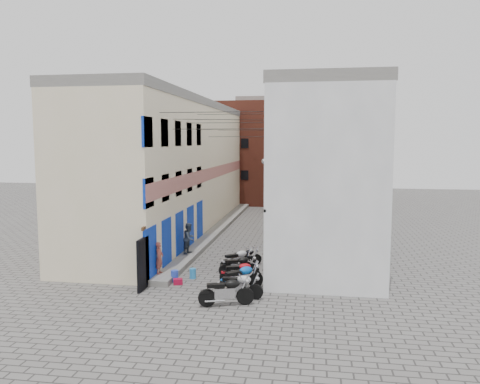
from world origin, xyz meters
The scene contains 21 objects.
ground centered at (0.00, 0.00, 0.00)m, with size 90.00×90.00×0.00m, color #5E5B58.
plinth centered at (-2.05, 13.00, 0.12)m, with size 0.90×26.00×0.25m, color slate.
building_left centered at (-4.98, 12.95, 4.50)m, with size 5.10×27.00×9.00m.
building_right centered at (5.00, 13.00, 4.51)m, with size 5.94×26.00×9.00m.
building_far_brick_left centered at (-2.00, 28.00, 5.00)m, with size 6.00×6.00×10.00m, color brown.
building_far_brick_right centered at (3.00, 30.00, 4.00)m, with size 5.00×6.00×8.00m, color brown.
building_far_concrete centered at (0.00, 34.00, 5.50)m, with size 8.00×5.00×11.00m, color slate.
far_shopfront centered at (0.00, 25.20, 1.20)m, with size 2.00×0.30×2.40m, color black.
overhead_wires centered at (0.00, 7.64, 7.12)m, with size 5.80×13.02×1.32m.
motorcycle_a centered at (1.28, -1.78, 0.62)m, with size 0.67×2.13×1.23m, color black, non-canonical shape.
motorcycle_b centered at (1.62, -0.83, 0.57)m, with size 0.62×1.96×1.13m, color #B3B3B8, non-canonical shape.
motorcycle_c centered at (1.57, 0.08, 0.61)m, with size 0.67×2.12×1.23m, color blue, non-canonical shape.
motorcycle_d centered at (1.37, 1.12, 0.54)m, with size 0.59×1.86×1.07m, color #AE0C16, non-canonical shape.
motorcycle_e centered at (1.14, 2.13, 0.55)m, with size 0.60×1.89×1.10m, color black, non-canonical shape.
motorcycle_f centered at (0.92, 3.18, 0.57)m, with size 0.62×1.97×1.14m, color #BCBCC1, non-canonical shape.
motorcycle_g centered at (1.20, 4.00, 0.49)m, with size 0.53×1.69×0.98m, color black, non-canonical shape.
person_a centered at (-2.35, 1.17, 0.97)m, with size 0.52×0.34×1.44m, color #9F473A.
person_b centered at (-2.01, 5.05, 1.07)m, with size 0.80×0.62×1.64m, color #343E4E.
water_jug_near centered at (-1.55, 0.86, 0.25)m, with size 0.33×0.33×0.51m, color blue.
water_jug_far centered at (-0.88, 1.46, 0.23)m, with size 0.30×0.30×0.46m, color #2A8BD6.
red_crate centered at (-1.29, 0.50, 0.12)m, with size 0.39×0.29×0.25m, color maroon.
Camera 1 is at (4.49, -18.63, 6.22)m, focal length 35.00 mm.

